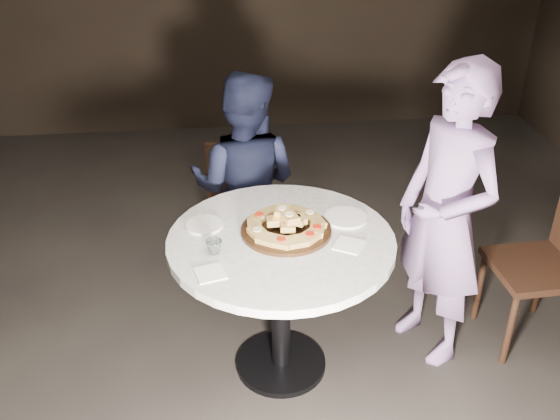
% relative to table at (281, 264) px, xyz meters
% --- Properties ---
extents(floor, '(7.00, 7.00, 0.00)m').
position_rel_table_xyz_m(floor, '(0.00, 0.03, -0.69)').
color(floor, black).
rests_on(floor, ground).
extents(table, '(1.38, 1.38, 0.85)m').
position_rel_table_xyz_m(table, '(0.00, 0.00, 0.00)').
color(table, black).
rests_on(table, ground).
extents(serving_board, '(0.55, 0.55, 0.02)m').
position_rel_table_xyz_m(serving_board, '(0.03, 0.05, 0.17)').
color(serving_board, black).
rests_on(serving_board, table).
extents(focaccia_pile, '(0.41, 0.40, 0.11)m').
position_rel_table_xyz_m(focaccia_pile, '(0.03, 0.05, 0.21)').
color(focaccia_pile, '#A88241').
rests_on(focaccia_pile, serving_board).
extents(plate_left, '(0.22, 0.22, 0.01)m').
position_rel_table_xyz_m(plate_left, '(-0.38, 0.16, 0.16)').
color(plate_left, white).
rests_on(plate_left, table).
extents(plate_right, '(0.25, 0.25, 0.01)m').
position_rel_table_xyz_m(plate_right, '(0.35, 0.15, 0.16)').
color(plate_right, white).
rests_on(plate_right, table).
extents(water_glass, '(0.08, 0.08, 0.07)m').
position_rel_table_xyz_m(water_glass, '(-0.33, -0.10, 0.19)').
color(water_glass, silver).
rests_on(water_glass, table).
extents(napkin_near, '(0.16, 0.16, 0.01)m').
position_rel_table_xyz_m(napkin_near, '(-0.35, -0.27, 0.16)').
color(napkin_near, white).
rests_on(napkin_near, table).
extents(napkin_far, '(0.18, 0.18, 0.01)m').
position_rel_table_xyz_m(napkin_far, '(0.32, -0.11, 0.16)').
color(napkin_far, white).
rests_on(napkin_far, table).
extents(chair_far, '(0.47, 0.49, 0.89)m').
position_rel_table_xyz_m(chair_far, '(-0.15, 1.19, -0.18)').
color(chair_far, black).
rests_on(chair_far, ground).
extents(chair_right, '(0.50, 0.48, 0.98)m').
position_rel_table_xyz_m(chair_right, '(1.54, 0.10, -0.13)').
color(chair_right, black).
rests_on(chair_right, ground).
extents(diner_navy, '(0.84, 0.74, 1.45)m').
position_rel_table_xyz_m(diner_navy, '(-0.13, 0.80, 0.03)').
color(diner_navy, black).
rests_on(diner_navy, ground).
extents(diner_teal, '(0.62, 0.73, 1.69)m').
position_rel_table_xyz_m(diner_teal, '(0.87, 0.10, 0.15)').
color(diner_teal, '#866DA8').
rests_on(diner_teal, ground).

